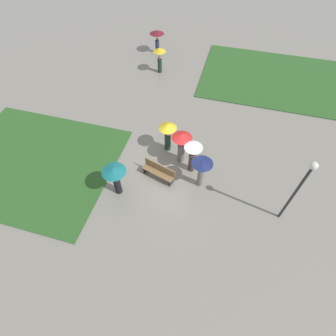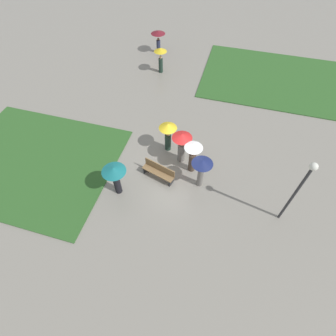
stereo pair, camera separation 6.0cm
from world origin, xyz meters
name	(u,v)px [view 1 (the left image)]	position (x,y,z in m)	size (l,w,h in m)	color
ground_plane	(174,171)	(0.00, 0.00, 0.00)	(90.00, 90.00, 0.00)	gray
lawn_patch_near	(33,162)	(-7.81, -1.52, 0.03)	(9.05, 7.46, 0.06)	#2D5B26
lawn_patch_far	(272,78)	(4.93, 10.60, 0.03)	(10.47, 7.65, 0.06)	#2D5B26
park_bench	(159,171)	(-0.70, -0.59, 0.47)	(1.86, 0.92, 0.90)	brown
lamp_post	(300,185)	(5.57, -1.35, 2.64)	(0.32, 0.32, 4.06)	#2D2D30
crowd_person_teal	(115,175)	(-2.42, -2.05, 1.42)	(1.17, 1.17, 1.91)	black
crowd_person_white	(193,153)	(0.86, 0.37, 1.36)	(0.95, 0.95, 2.02)	#47382D
crowd_person_red	(182,143)	(0.14, 0.90, 1.36)	(1.08, 1.08, 1.99)	slate
crowd_person_yellow	(168,132)	(-0.79, 1.50, 1.38)	(1.00, 1.00, 1.93)	#1E3328
crowd_person_navy	(202,167)	(1.48, -0.50, 1.43)	(1.05, 1.05, 1.92)	slate
lone_walker_far_path	(157,36)	(-4.59, 12.00, 1.37)	(1.16, 1.16, 1.80)	#282D47
lone_walker_mid_plaza	(160,55)	(-3.54, 9.18, 1.39)	(0.96, 0.96, 1.92)	#1E3328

